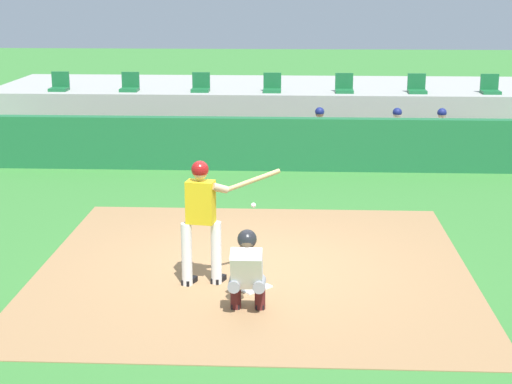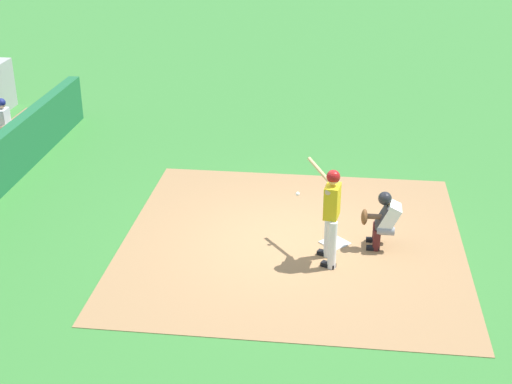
{
  "view_description": "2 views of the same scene",
  "coord_description": "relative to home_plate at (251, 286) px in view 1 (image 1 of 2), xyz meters",
  "views": [
    {
      "loc": [
        0.58,
        -11.36,
        4.18
      ],
      "look_at": [
        0.0,
        0.7,
        1.0
      ],
      "focal_mm": 56.32,
      "sensor_mm": 36.0,
      "label": 1
    },
    {
      "loc": [
        -12.2,
        -0.77,
        6.65
      ],
      "look_at": [
        0.0,
        0.7,
        1.0
      ],
      "focal_mm": 51.21,
      "sensor_mm": 36.0,
      "label": 2
    }
  ],
  "objects": [
    {
      "name": "home_plate",
      "position": [
        0.0,
        0.0,
        0.0
      ],
      "size": [
        0.62,
        0.62,
        0.02
      ],
      "primitive_type": "cube",
      "rotation": [
        0.0,
        0.0,
        0.79
      ],
      "color": "white",
      "rests_on": "dirt_infield"
    },
    {
      "name": "dugout_player_2",
      "position": [
        4.04,
        8.14,
        0.65
      ],
      "size": [
        0.49,
        0.7,
        1.3
      ],
      "color": "#939399",
      "rests_on": "ground"
    },
    {
      "name": "stands_platform",
      "position": [
        0.0,
        11.7,
        0.68
      ],
      "size": [
        15.0,
        4.4,
        1.4
      ],
      "primitive_type": "cube",
      "color": "#9E9E99",
      "rests_on": "ground"
    },
    {
      "name": "ground_plane",
      "position": [
        0.0,
        0.8,
        -0.02
      ],
      "size": [
        80.0,
        80.0,
        0.0
      ],
      "primitive_type": "plane",
      "color": "#387A33"
    },
    {
      "name": "stadium_seat_5",
      "position": [
        3.71,
        10.18,
        1.51
      ],
      "size": [
        0.46,
        0.46,
        0.48
      ],
      "color": "#196033",
      "rests_on": "stands_platform"
    },
    {
      "name": "stadium_seat_3",
      "position": [
        0.0,
        10.18,
        1.51
      ],
      "size": [
        0.46,
        0.46,
        0.48
      ],
      "color": "#196033",
      "rests_on": "stands_platform"
    },
    {
      "name": "dugout_player_0",
      "position": [
        1.18,
        8.14,
        0.65
      ],
      "size": [
        0.49,
        0.7,
        1.3
      ],
      "color": "#939399",
      "rests_on": "ground"
    },
    {
      "name": "stadium_seat_1",
      "position": [
        -3.71,
        10.18,
        1.51
      ],
      "size": [
        0.46,
        0.46,
        0.48
      ],
      "color": "#196033",
      "rests_on": "stands_platform"
    },
    {
      "name": "dirt_infield",
      "position": [
        0.0,
        0.8,
        -0.02
      ],
      "size": [
        6.4,
        6.4,
        0.01
      ],
      "primitive_type": "cube",
      "color": "#9E754C",
      "rests_on": "ground"
    },
    {
      "name": "catcher_crouched",
      "position": [
        -0.01,
        -0.86,
        0.59
      ],
      "size": [
        0.48,
        1.95,
        1.13
      ],
      "color": "gray",
      "rests_on": "ground"
    },
    {
      "name": "dugout_player_1",
      "position": [
        3.0,
        8.14,
        0.65
      ],
      "size": [
        0.49,
        0.7,
        1.3
      ],
      "color": "#939399",
      "rests_on": "ground"
    },
    {
      "name": "stadium_seat_2",
      "position": [
        -1.86,
        10.18,
        1.51
      ],
      "size": [
        0.46,
        0.46,
        0.48
      ],
      "color": "#196033",
      "rests_on": "stands_platform"
    },
    {
      "name": "stadium_seat_0",
      "position": [
        -5.57,
        10.18,
        1.51
      ],
      "size": [
        0.46,
        0.46,
        0.48
      ],
      "color": "#196033",
      "rests_on": "stands_platform"
    },
    {
      "name": "stadium_seat_6",
      "position": [
        5.57,
        10.18,
        1.51
      ],
      "size": [
        0.46,
        0.46,
        0.48
      ],
      "color": "#196033",
      "rests_on": "stands_platform"
    },
    {
      "name": "stadium_seat_4",
      "position": [
        1.86,
        10.18,
        1.51
      ],
      "size": [
        0.46,
        0.46,
        0.48
      ],
      "color": "#196033",
      "rests_on": "stands_platform"
    },
    {
      "name": "batter_at_plate",
      "position": [
        -0.67,
        0.1,
        1.01
      ],
      "size": [
        1.39,
        0.65,
        1.8
      ],
      "color": "silver",
      "rests_on": "ground"
    },
    {
      "name": "dugout_wall",
      "position": [
        0.0,
        7.3,
        0.58
      ],
      "size": [
        13.0,
        0.3,
        1.2
      ],
      "primitive_type": "cube",
      "color": "#1E6638",
      "rests_on": "ground"
    },
    {
      "name": "dugout_bench",
      "position": [
        0.0,
        8.3,
        0.2
      ],
      "size": [
        11.8,
        0.44,
        0.45
      ],
      "primitive_type": "cube",
      "color": "olive",
      "rests_on": "ground"
    }
  ]
}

